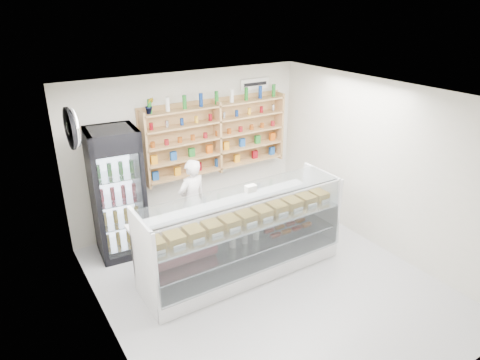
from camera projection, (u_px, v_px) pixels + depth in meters
room at (270, 199)px, 5.84m from camera, size 5.00×5.00×5.00m
display_counter at (242, 250)px, 6.55m from camera, size 3.14×0.94×1.36m
shop_worker at (192, 201)px, 7.27m from camera, size 0.61×0.47×1.50m
drinks_cooler at (118, 193)px, 6.81m from camera, size 0.83×0.81×2.13m
wall_shelving at (217, 137)px, 7.83m from camera, size 2.84×0.28×1.33m
potted_plant at (149, 106)px, 6.93m from camera, size 0.16×0.14×0.27m
security_mirror at (74, 128)px, 5.30m from camera, size 0.15×0.50×0.50m
wall_sign at (255, 84)px, 8.04m from camera, size 0.62×0.03×0.20m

